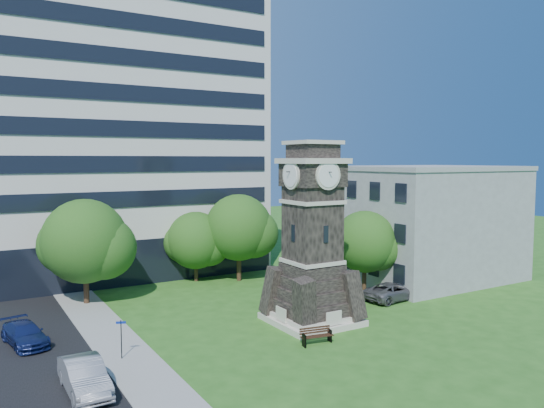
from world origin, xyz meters
TOP-DOWN VIEW (x-y plane):
  - ground at (0.00, 0.00)m, footprint 160.00×160.00m
  - sidewalk at (-9.50, 5.00)m, footprint 3.00×70.00m
  - clock_tower at (3.00, 2.00)m, footprint 5.40×5.40m
  - office_tall at (-3.20, 25.84)m, footprint 26.20×15.11m
  - office_low at (19.97, 8.00)m, footprint 15.20×12.20m
  - car_street_mid at (-12.50, -1.45)m, footprint 1.76×4.82m
  - car_street_north at (-14.22, 7.05)m, footprint 2.63×4.76m
  - car_east_lot at (11.69, 3.39)m, footprint 5.20×2.78m
  - park_bench at (0.78, -1.65)m, footprint 1.98×0.53m
  - street_sign at (-9.88, 1.82)m, footprint 0.53×0.05m
  - tree_nw at (-9.07, 14.60)m, footprint 7.06×6.41m
  - tree_nc at (1.04, 17.33)m, footprint 5.69×5.17m
  - tree_ne at (4.49, 15.54)m, footprint 6.62×6.02m
  - tree_east at (11.16, 6.09)m, footprint 5.56×5.05m

SIDE VIEW (x-z plane):
  - ground at x=0.00m, z-range 0.00..0.00m
  - sidewalk at x=-9.50m, z-range 0.00..0.06m
  - park_bench at x=0.78m, z-range 0.03..1.06m
  - car_street_north at x=-14.22m, z-range 0.00..1.30m
  - car_east_lot at x=11.69m, z-range 0.00..1.39m
  - car_street_mid at x=-12.50m, z-range 0.00..1.58m
  - street_sign at x=-9.88m, z-range 0.28..2.49m
  - tree_nc at x=1.04m, z-range 0.42..6.74m
  - tree_east at x=11.16m, z-range 0.72..7.56m
  - tree_nw at x=-9.07m, z-range 0.62..8.65m
  - tree_ne at x=4.49m, z-range 0.74..8.62m
  - office_low at x=19.97m, z-range 0.01..10.41m
  - clock_tower at x=3.00m, z-range -0.83..11.39m
  - office_tall at x=-3.20m, z-range -0.08..28.52m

